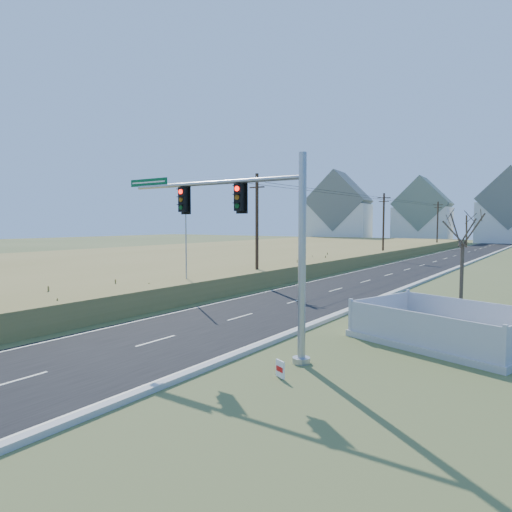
# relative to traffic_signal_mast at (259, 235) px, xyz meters

# --- Properties ---
(ground) EXTENTS (260.00, 260.00, 0.00)m
(ground) POSITION_rel_traffic_signal_mast_xyz_m (-4.61, 1.00, -4.60)
(ground) COLOR #4D592B
(ground) RESTS_ON ground
(road) EXTENTS (8.00, 180.00, 0.06)m
(road) POSITION_rel_traffic_signal_mast_xyz_m (-4.61, 51.00, -4.57)
(road) COLOR black
(road) RESTS_ON ground
(curb) EXTENTS (0.30, 180.00, 0.18)m
(curb) POSITION_rel_traffic_signal_mast_xyz_m (-0.46, 51.00, -4.51)
(curb) COLOR #B2AFA8
(curb) RESTS_ON ground
(reed_marsh) EXTENTS (38.00, 110.00, 1.30)m
(reed_marsh) POSITION_rel_traffic_signal_mast_xyz_m (-28.61, 41.00, -3.95)
(reed_marsh) COLOR olive
(reed_marsh) RESTS_ON ground
(utility_pole_near) EXTENTS (1.80, 0.26, 9.00)m
(utility_pole_near) POSITION_rel_traffic_signal_mast_xyz_m (-11.11, 16.00, 0.08)
(utility_pole_near) COLOR #422D1E
(utility_pole_near) RESTS_ON ground
(utility_pole_mid) EXTENTS (1.80, 0.26, 9.00)m
(utility_pole_mid) POSITION_rel_traffic_signal_mast_xyz_m (-11.11, 46.00, 0.08)
(utility_pole_mid) COLOR #422D1E
(utility_pole_mid) RESTS_ON ground
(utility_pole_far) EXTENTS (1.80, 0.26, 9.00)m
(utility_pole_far) POSITION_rel_traffic_signal_mast_xyz_m (-11.11, 76.00, 0.08)
(utility_pole_far) COLOR #422D1E
(utility_pole_far) RESTS_ON ground
(condo_nw) EXTENTS (17.69, 13.38, 19.05)m
(condo_nw) POSITION_rel_traffic_signal_mast_xyz_m (-42.61, 101.00, 3.10)
(condo_nw) COLOR white
(condo_nw) RESTS_ON ground
(condo_nnw) EXTENTS (14.93, 11.17, 17.03)m
(condo_nnw) POSITION_rel_traffic_signal_mast_xyz_m (-22.61, 109.00, 2.34)
(condo_nnw) COLOR white
(condo_nnw) RESTS_ON ground
(condo_n) EXTENTS (15.27, 10.20, 18.54)m
(condo_n) POSITION_rel_traffic_signal_mast_xyz_m (-2.61, 113.00, 3.01)
(condo_n) COLOR white
(condo_n) RESTS_ON ground
(traffic_signal_mast) EXTENTS (9.49, 0.65, 7.55)m
(traffic_signal_mast) POSITION_rel_traffic_signal_mast_xyz_m (0.00, 0.00, 0.00)
(traffic_signal_mast) COLOR #9EA0A5
(traffic_signal_mast) RESTS_ON ground
(fence_enclosure) EXTENTS (7.99, 6.53, 1.59)m
(fence_enclosure) POSITION_rel_traffic_signal_mast_xyz_m (5.55, 5.90, -4.30)
(fence_enclosure) COLOR #B7B5AD
(fence_enclosure) RESTS_ON ground
(open_sign) EXTENTS (0.44, 0.24, 0.57)m
(open_sign) POSITION_rel_traffic_signal_mast_xyz_m (2.09, -1.81, -4.30)
(open_sign) COLOR white
(open_sign) RESTS_ON ground
(flagpole) EXTENTS (0.33, 0.33, 7.34)m
(flagpole) POSITION_rel_traffic_signal_mast_xyz_m (-11.61, 8.29, -1.67)
(flagpole) COLOR #B7B5AD
(flagpole) RESTS_ON ground
(bare_tree) EXTENTS (2.29, 2.29, 6.07)m
(bare_tree) POSITION_rel_traffic_signal_mast_xyz_m (5.23, 10.68, 0.29)
(bare_tree) COLOR #4C3F33
(bare_tree) RESTS_ON ground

